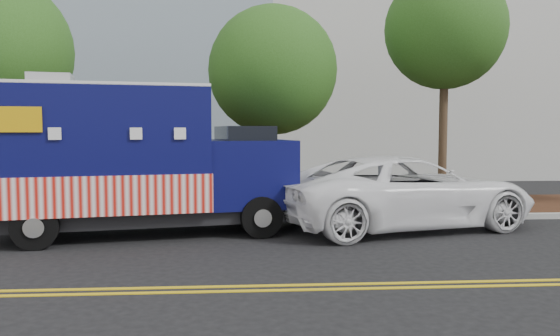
{
  "coord_description": "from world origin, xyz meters",
  "views": [
    {
      "loc": [
        0.59,
        -12.66,
        2.39
      ],
      "look_at": [
        1.52,
        0.6,
        1.46
      ],
      "focal_mm": 35.0,
      "sensor_mm": 36.0,
      "label": 1
    }
  ],
  "objects": [
    {
      "name": "centerline_near",
      "position": [
        0.0,
        -4.45,
        0.01
      ],
      "size": [
        120.0,
        0.1,
        0.01
      ],
      "primitive_type": "cube",
      "color": "gold",
      "rests_on": "ground"
    },
    {
      "name": "tree_c",
      "position": [
        6.81,
        3.85,
        5.45
      ],
      "size": [
        3.67,
        3.67,
        7.31
      ],
      "color": "#38281C",
      "rests_on": "ground"
    },
    {
      "name": "mulch_strip",
      "position": [
        0.0,
        3.5,
        0.07
      ],
      "size": [
        120.0,
        4.0,
        0.15
      ],
      "primitive_type": "cube",
      "color": "black",
      "rests_on": "ground"
    },
    {
      "name": "centerline_far",
      "position": [
        0.0,
        -4.7,
        0.01
      ],
      "size": [
        120.0,
        0.1,
        0.01
      ],
      "primitive_type": "cube",
      "color": "gold",
      "rests_on": "ground"
    },
    {
      "name": "tree_b",
      "position": [
        1.5,
        3.47,
        4.13
      ],
      "size": [
        3.78,
        3.78,
        6.03
      ],
      "color": "#38281C",
      "rests_on": "ground"
    },
    {
      "name": "curb",
      "position": [
        0.0,
        1.4,
        0.07
      ],
      "size": [
        120.0,
        0.18,
        0.15
      ],
      "primitive_type": "cube",
      "color": "#9E9E99",
      "rests_on": "ground"
    },
    {
      "name": "white_car",
      "position": [
        4.54,
        0.29,
        0.88
      ],
      "size": [
        6.9,
        4.48,
        1.77
      ],
      "primitive_type": "imported",
      "rotation": [
        0.0,
        0.0,
        1.83
      ],
      "color": "white",
      "rests_on": "ground"
    },
    {
      "name": "food_truck",
      "position": [
        -1.98,
        -0.11,
        1.63
      ],
      "size": [
        7.17,
        3.73,
        3.6
      ],
      "rotation": [
        0.0,
        0.0,
        0.19
      ],
      "color": "black",
      "rests_on": "ground"
    },
    {
      "name": "sign_post",
      "position": [
        -4.15,
        2.02,
        1.2
      ],
      "size": [
        0.06,
        0.06,
        2.4
      ],
      "primitive_type": "cube",
      "color": "#473828",
      "rests_on": "ground"
    },
    {
      "name": "ground",
      "position": [
        0.0,
        0.0,
        0.0
      ],
      "size": [
        120.0,
        120.0,
        0.0
      ],
      "primitive_type": "plane",
      "color": "black",
      "rests_on": "ground"
    }
  ]
}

